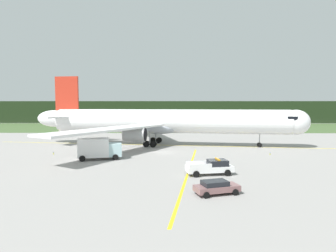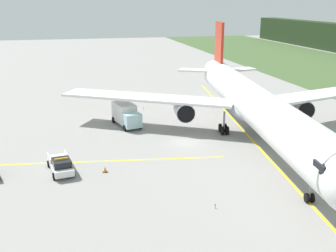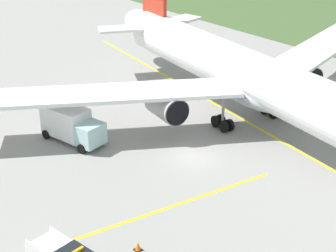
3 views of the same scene
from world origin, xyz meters
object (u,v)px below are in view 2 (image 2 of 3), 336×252
apron_cone (105,169)px  ops_pickup_truck (61,165)px  catering_truck (126,114)px  airliner (253,104)px

apron_cone → ops_pickup_truck: bearing=-102.6°
apron_cone → catering_truck: bearing=164.5°
ops_pickup_truck → catering_truck: size_ratio=0.86×
airliner → catering_truck: 18.79m
catering_truck → apron_cone: size_ratio=10.64×
apron_cone → airliner: bearing=109.3°
ops_pickup_truck → catering_truck: 18.58m
airliner → apron_cone: (7.13, -20.38, -4.56)m
airliner → ops_pickup_truck: airliner is taller
airliner → ops_pickup_truck: size_ratio=9.65×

